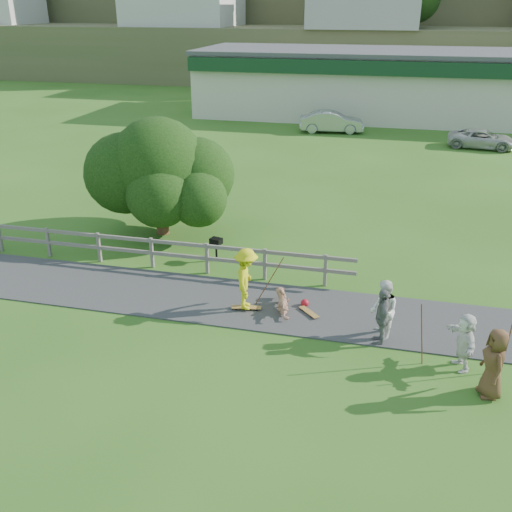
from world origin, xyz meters
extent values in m
plane|color=#315E1B|center=(0.00, 0.00, 0.00)|extent=(260.00, 260.00, 0.00)
cube|color=#363638|center=(0.00, 1.50, 0.02)|extent=(34.00, 3.00, 0.04)
cube|color=#5E5A53|center=(-10.00, 3.30, 0.55)|extent=(0.10, 0.10, 1.10)
cube|color=#5E5A53|center=(-8.00, 3.30, 0.55)|extent=(0.10, 0.10, 1.10)
cube|color=#5E5A53|center=(-6.00, 3.30, 0.55)|extent=(0.10, 0.10, 1.10)
cube|color=#5E5A53|center=(-4.00, 3.30, 0.55)|extent=(0.10, 0.10, 1.10)
cube|color=#5E5A53|center=(-2.00, 3.30, 0.55)|extent=(0.10, 0.10, 1.10)
cube|color=#5E5A53|center=(0.00, 3.30, 0.55)|extent=(0.10, 0.10, 1.10)
cube|color=#5E5A53|center=(2.00, 3.30, 0.55)|extent=(0.10, 0.10, 1.10)
cube|color=#5E5A53|center=(-4.50, 3.30, 1.00)|extent=(15.00, 0.08, 0.12)
cube|color=#5E5A53|center=(-4.50, 3.30, 0.55)|extent=(15.00, 0.08, 0.12)
cube|color=beige|center=(4.00, 35.00, 2.40)|extent=(32.00, 10.00, 4.80)
cube|color=#153A20|center=(4.00, 29.80, 4.20)|extent=(32.00, 0.60, 1.00)
cube|color=#4F4F54|center=(4.00, 35.00, 4.95)|extent=(32.50, 10.50, 0.30)
cube|color=#555B36|center=(0.00, 55.00, 3.00)|extent=(220.00, 14.00, 6.00)
cube|color=#555B36|center=(0.00, 68.00, 6.50)|extent=(220.00, 14.00, 13.00)
imported|color=yellow|center=(-0.06, 1.13, 0.94)|extent=(0.89, 1.32, 1.89)
imported|color=#A7725C|center=(1.00, 1.41, 0.28)|extent=(1.59, 0.78, 0.56)
imported|color=white|center=(3.92, 0.53, 0.85)|extent=(0.85, 0.97, 1.71)
imported|color=slate|center=(3.88, 0.26, 0.81)|extent=(0.51, 0.99, 1.61)
imported|color=brown|center=(6.47, -1.43, 0.88)|extent=(0.72, 0.95, 1.75)
imported|color=silver|center=(5.92, -0.44, 0.76)|extent=(0.84, 1.48, 1.53)
imported|color=#A7A8AF|center=(-0.66, 27.45, 0.74)|extent=(4.66, 2.15, 1.48)
imported|color=#B8B8B4|center=(9.18, 24.86, 0.58)|extent=(4.43, 2.50, 1.17)
sphere|color=#AA1320|center=(1.60, 1.76, 0.12)|extent=(0.24, 0.24, 0.24)
cylinder|color=brown|center=(0.54, 1.53, 0.94)|extent=(0.03, 0.03, 1.88)
cylinder|color=brown|center=(4.89, -0.49, 0.86)|extent=(0.03, 0.03, 1.72)
cylinder|color=brown|center=(6.92, -0.40, 0.85)|extent=(0.03, 0.03, 1.70)
camera|label=1|loc=(3.74, -13.33, 8.43)|focal=40.00mm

